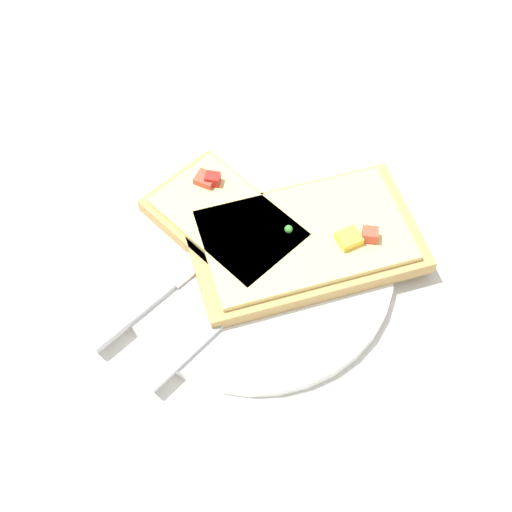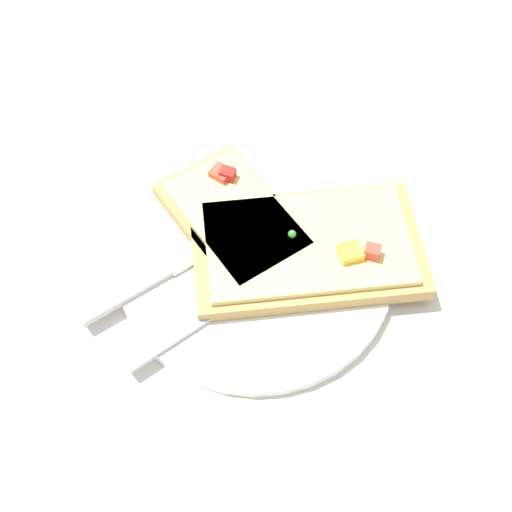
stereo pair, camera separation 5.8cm
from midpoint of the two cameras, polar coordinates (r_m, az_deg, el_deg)
ground_plane at (r=0.62m, az=2.67°, el=-1.31°), size 4.00×4.00×0.00m
plate at (r=0.61m, az=2.69°, el=-1.01°), size 0.24×0.24×0.01m
fork at (r=0.59m, az=1.89°, el=-2.97°), size 0.08×0.20×0.01m
knife at (r=0.61m, az=-3.66°, el=-0.76°), size 0.09×0.21×0.01m
pizza_slice_main at (r=0.61m, az=6.88°, el=0.46°), size 0.22×0.21×0.03m
pizza_slice_corner at (r=0.62m, az=1.00°, el=2.76°), size 0.16×0.13×0.03m
crumb_scatter at (r=0.60m, az=3.89°, el=-1.59°), size 0.05×0.14×0.01m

